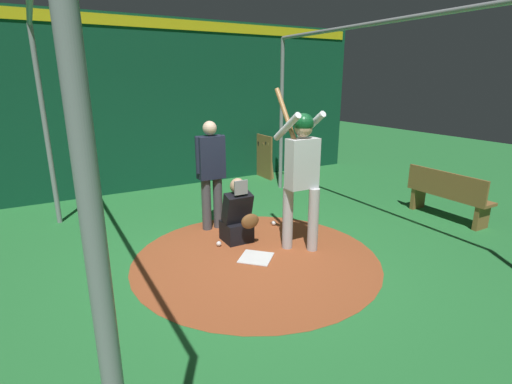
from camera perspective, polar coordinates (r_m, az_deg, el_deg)
name	(u,v)px	position (r m, az deg, el deg)	size (l,w,h in m)	color
ground_plane	(256,258)	(5.35, 0.00, -9.80)	(26.11, 26.11, 0.00)	#287A38
dirt_circle	(256,258)	(5.35, 0.00, -9.77)	(3.34, 3.34, 0.01)	#9E4C28
home_plate	(256,258)	(5.35, 0.00, -9.68)	(0.42, 0.42, 0.01)	white
batter	(301,168)	(5.30, 6.74, 3.54)	(0.68, 0.49, 2.25)	#BCBCC0
catcher	(238,217)	(5.74, -2.69, -3.71)	(0.58, 0.40, 0.99)	black
umpire	(211,170)	(6.13, -6.66, 3.29)	(0.22, 0.49, 1.75)	#4C4C51
back_wall	(159,105)	(8.79, -14.14, 12.33)	(0.22, 10.11, 3.60)	#0F472D
cage_frame	(256,91)	(4.81, 0.00, 14.76)	(5.81, 4.57, 3.19)	gray
bat_rack	(261,157)	(9.67, 0.76, 5.27)	(1.06, 0.22, 1.05)	olive
bench	(447,195)	(7.46, 26.43, -0.35)	(1.47, 0.36, 0.85)	olive
baseball_0	(219,244)	(5.72, -5.51, -7.62)	(0.07, 0.07, 0.07)	white
baseball_1	(274,223)	(6.48, 2.65, -4.61)	(0.07, 0.07, 0.07)	white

